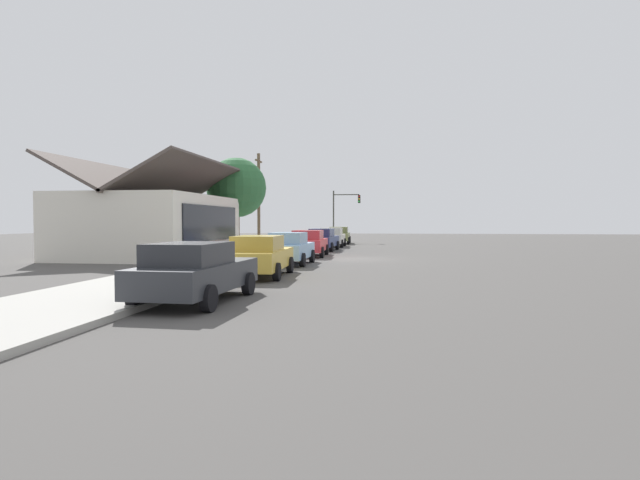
# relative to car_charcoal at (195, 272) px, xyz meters

# --- Properties ---
(ground_plane) EXTENTS (120.00, 120.00, 0.00)m
(ground_plane) POSITION_rel_car_charcoal_xyz_m (16.30, -2.74, -0.82)
(ground_plane) COLOR #4C4947
(sidewalk_curb) EXTENTS (60.00, 4.20, 0.16)m
(sidewalk_curb) POSITION_rel_car_charcoal_xyz_m (16.30, 2.86, -0.74)
(sidewalk_curb) COLOR #A3A099
(sidewalk_curb) RESTS_ON ground
(car_charcoal) EXTENTS (4.82, 2.24, 1.59)m
(car_charcoal) POSITION_rel_car_charcoal_xyz_m (0.00, 0.00, 0.00)
(car_charcoal) COLOR #2D3035
(car_charcoal) RESTS_ON ground
(car_mustard) EXTENTS (4.93, 2.17, 1.59)m
(car_mustard) POSITION_rel_car_charcoal_xyz_m (6.46, -0.09, -0.00)
(car_mustard) COLOR gold
(car_mustard) RESTS_ON ground
(car_skyblue) EXTENTS (4.41, 1.98, 1.59)m
(car_skyblue) POSITION_rel_car_charcoal_xyz_m (12.13, -0.12, -0.00)
(car_skyblue) COLOR #8CB7E0
(car_skyblue) RESTS_ON ground
(car_cherry) EXTENTS (4.84, 2.20, 1.59)m
(car_cherry) POSITION_rel_car_charcoal_xyz_m (18.26, -0.08, 0.00)
(car_cherry) COLOR red
(car_cherry) RESTS_ON ground
(car_navy) EXTENTS (4.67, 2.08, 1.59)m
(car_navy) POSITION_rel_car_charcoal_xyz_m (24.31, -0.10, -0.00)
(car_navy) COLOR navy
(car_navy) RESTS_ON ground
(car_ivory) EXTENTS (4.63, 2.11, 1.59)m
(car_ivory) POSITION_rel_car_charcoal_xyz_m (29.94, -0.13, -0.00)
(car_ivory) COLOR silver
(car_ivory) RESTS_ON ground
(car_olive) EXTENTS (4.88, 2.21, 1.59)m
(car_olive) POSITION_rel_car_charcoal_xyz_m (35.99, -0.11, -0.00)
(car_olive) COLOR olive
(car_olive) RESTS_ON ground
(storefront_building) EXTENTS (11.70, 7.76, 5.79)m
(storefront_building) POSITION_rel_car_charcoal_xyz_m (16.80, 9.24, 1.17)
(storefront_building) COLOR silver
(storefront_building) RESTS_ON ground
(shade_tree) EXTENTS (4.33, 4.33, 6.74)m
(shade_tree) POSITION_rel_car_charcoal_xyz_m (23.92, 6.18, 3.74)
(shade_tree) COLOR brown
(shade_tree) RESTS_ON ground
(traffic_light_main) EXTENTS (0.37, 2.79, 5.20)m
(traffic_light_main) POSITION_rel_car_charcoal_xyz_m (39.76, -0.20, 2.67)
(traffic_light_main) COLOR #383833
(traffic_light_main) RESTS_ON ground
(utility_pole_wooden) EXTENTS (1.80, 0.24, 7.50)m
(utility_pole_wooden) POSITION_rel_car_charcoal_xyz_m (27.57, 5.46, 3.11)
(utility_pole_wooden) COLOR brown
(utility_pole_wooden) RESTS_ON ground
(fire_hydrant_red) EXTENTS (0.22, 0.22, 0.71)m
(fire_hydrant_red) POSITION_rel_car_charcoal_xyz_m (7.34, 1.46, -0.32)
(fire_hydrant_red) COLOR red
(fire_hydrant_red) RESTS_ON sidewalk_curb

